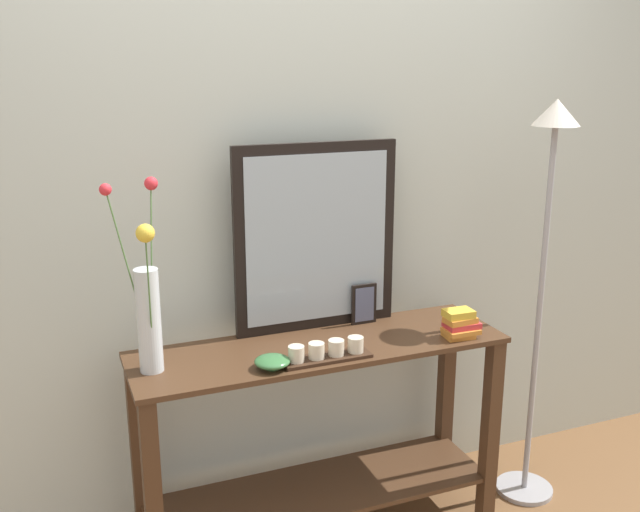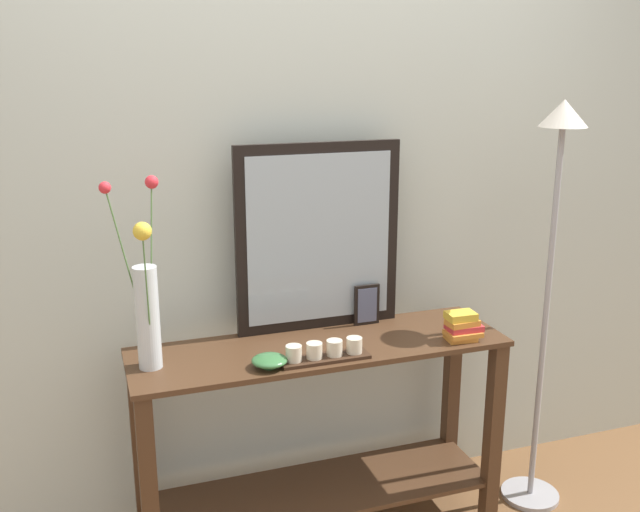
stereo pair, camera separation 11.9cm
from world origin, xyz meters
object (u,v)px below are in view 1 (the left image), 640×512
(picture_frame_small, at_px, (364,304))
(book_stack, at_px, (460,324))
(tall_vase_left, at_px, (148,306))
(floor_lamp, at_px, (546,239))
(candle_tray, at_px, (326,352))
(decorative_bowl, at_px, (272,362))
(console_table, at_px, (320,422))
(mirror_leaning, at_px, (316,238))

(picture_frame_small, xyz_separation_m, book_stack, (0.27, -0.26, -0.03))
(book_stack, bearing_deg, tall_vase_left, 173.66)
(tall_vase_left, height_order, picture_frame_small, tall_vase_left)
(book_stack, xyz_separation_m, floor_lamp, (0.41, 0.06, 0.28))
(candle_tray, height_order, decorative_bowl, candle_tray)
(console_table, distance_m, floor_lamp, 1.13)
(candle_tray, bearing_deg, tall_vase_left, 167.00)
(picture_frame_small, height_order, book_stack, picture_frame_small)
(tall_vase_left, bearing_deg, book_stack, -6.34)
(console_table, height_order, book_stack, book_stack)
(console_table, distance_m, decorative_bowl, 0.43)
(mirror_leaning, bearing_deg, console_table, -107.44)
(console_table, height_order, floor_lamp, floor_lamp)
(decorative_bowl, distance_m, book_stack, 0.74)
(candle_tray, xyz_separation_m, book_stack, (0.54, 0.01, 0.02))
(console_table, height_order, candle_tray, candle_tray)
(mirror_leaning, relative_size, candle_tray, 2.25)
(console_table, distance_m, tall_vase_left, 0.82)
(candle_tray, bearing_deg, picture_frame_small, 45.13)
(decorative_bowl, relative_size, floor_lamp, 0.07)
(console_table, bearing_deg, candle_tray, -102.59)
(book_stack, bearing_deg, mirror_leaning, 147.04)
(candle_tray, relative_size, floor_lamp, 0.19)
(tall_vase_left, bearing_deg, mirror_leaning, 14.72)
(mirror_leaning, bearing_deg, decorative_bowl, -132.49)
(decorative_bowl, distance_m, floor_lamp, 1.19)
(book_stack, relative_size, floor_lamp, 0.08)
(mirror_leaning, relative_size, decorative_bowl, 5.87)
(floor_lamp, bearing_deg, book_stack, -171.96)
(book_stack, bearing_deg, decorative_bowl, -179.34)
(candle_tray, xyz_separation_m, picture_frame_small, (0.27, 0.27, 0.05))
(candle_tray, distance_m, book_stack, 0.55)
(candle_tray, bearing_deg, decorative_bowl, 179.96)
(mirror_leaning, xyz_separation_m, book_stack, (0.46, -0.30, -0.31))
(mirror_leaning, distance_m, decorative_bowl, 0.53)
(console_table, height_order, picture_frame_small, picture_frame_small)
(tall_vase_left, xyz_separation_m, decorative_bowl, (0.38, -0.13, -0.20))
(console_table, xyz_separation_m, picture_frame_small, (0.24, 0.14, 0.40))
(candle_tray, height_order, picture_frame_small, picture_frame_small)
(mirror_leaning, distance_m, tall_vase_left, 0.70)
(console_table, relative_size, candle_tray, 4.35)
(console_table, xyz_separation_m, book_stack, (0.51, -0.13, 0.37))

